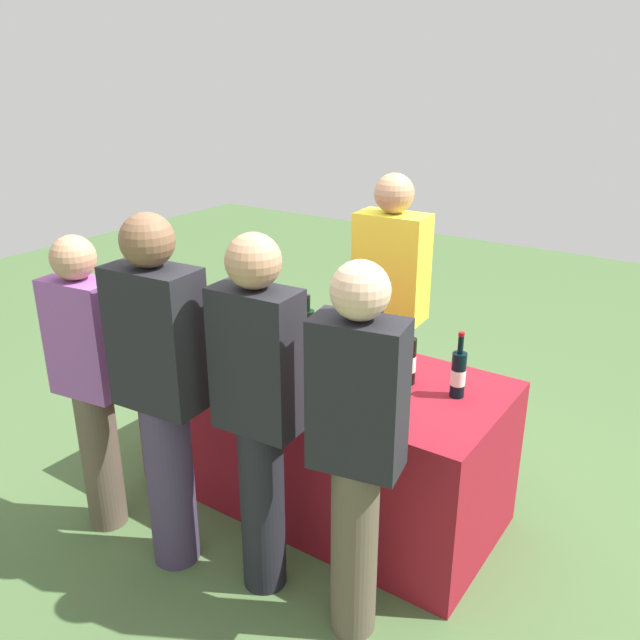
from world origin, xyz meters
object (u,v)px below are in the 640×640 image
wine_bottle_1 (275,322)px  wine_bottle_4 (380,342)px  server_pouring (390,305)px  guest_0 (90,376)px  guest_3 (357,444)px  wine_bottle_5 (409,360)px  wine_glass_2 (245,348)px  wine_glass_0 (227,329)px  wine_bottle_6 (458,374)px  wine_glass_1 (231,339)px  wine_glass_4 (368,385)px  wine_bottle_3 (338,340)px  wine_glass_3 (277,343)px  wine_bottle_0 (271,314)px  guest_1 (161,387)px  guest_2 (259,407)px  wine_bottle_2 (308,331)px

wine_bottle_1 → wine_bottle_4: size_ratio=1.02×
wine_bottle_4 → server_pouring: server_pouring is taller
guest_0 → guest_3: 1.42m
wine_bottle_4 → wine_bottle_5: wine_bottle_5 is taller
wine_bottle_4 → wine_glass_2: wine_bottle_4 is taller
wine_glass_2 → guest_0: (-0.47, -0.59, -0.06)m
wine_glass_0 → server_pouring: size_ratio=0.08×
wine_bottle_6 → wine_glass_1: wine_bottle_6 is taller
wine_bottle_1 → wine_glass_4: bearing=-22.9°
server_pouring → wine_bottle_6: bearing=133.5°
wine_glass_1 → wine_glass_4: size_ratio=0.98×
wine_bottle_4 → wine_glass_0: bearing=-161.1°
wine_bottle_3 → wine_bottle_4: 0.21m
wine_glass_3 → guest_0: 0.93m
wine_bottle_0 → wine_bottle_4: (0.71, 0.01, -0.01)m
wine_glass_2 → wine_glass_3: same height
wine_bottle_3 → wine_glass_4: bearing=-40.7°
wine_bottle_3 → wine_glass_0: (-0.61, -0.16, -0.02)m
server_pouring → guest_3: bearing=109.9°
wine_glass_3 → guest_1: bearing=-96.4°
wine_bottle_3 → guest_3: (0.58, -0.76, -0.02)m
wine_bottle_1 → wine_glass_1: wine_bottle_1 is taller
wine_bottle_0 → guest_1: guest_1 is taller
wine_glass_4 → guest_0: 1.34m
server_pouring → guest_1: guest_1 is taller
wine_bottle_3 → wine_bottle_1: bearing=177.1°
wine_glass_4 → guest_0: (-1.20, -0.58, -0.05)m
wine_bottle_0 → wine_glass_3: wine_bottle_0 is taller
wine_glass_0 → wine_bottle_4: bearing=18.9°
wine_bottle_5 → wine_bottle_0: bearing=172.6°
wine_bottle_5 → guest_0: guest_0 is taller
wine_glass_2 → server_pouring: (0.32, 0.94, 0.02)m
wine_bottle_0 → guest_2: (0.63, -0.87, -0.01)m
wine_bottle_4 → wine_glass_4: wine_bottle_4 is taller
wine_bottle_5 → wine_glass_4: size_ratio=2.45×
wine_bottle_1 → guest_2: size_ratio=0.19×
wine_glass_0 → wine_glass_1: size_ratio=1.03×
wine_glass_1 → server_pouring: bearing=62.3°
wine_bottle_3 → server_pouring: 0.64m
wine_glass_0 → guest_3: size_ratio=0.09×
wine_bottle_6 → wine_glass_2: wine_bottle_6 is taller
wine_bottle_0 → guest_2: bearing=-54.3°
wine_bottle_0 → wine_bottle_3: size_ratio=1.03×
guest_2 → wine_bottle_1: bearing=120.1°
wine_bottle_6 → guest_2: size_ratio=0.19×
guest_2 → wine_glass_4: bearing=56.8°
wine_bottle_6 → wine_glass_4: (-0.30, -0.30, -0.02)m
guest_0 → guest_2: (0.95, 0.13, 0.07)m
guest_3 → wine_glass_0: bearing=142.3°
wine_bottle_2 → wine_bottle_4: wine_bottle_2 is taller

